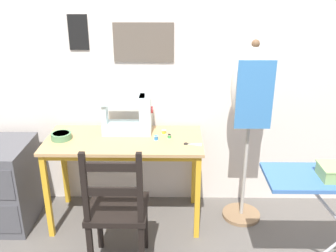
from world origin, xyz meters
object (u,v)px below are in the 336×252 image
at_px(fabric_bowl, 61,136).
at_px(thread_spool_mid_table, 164,132).
at_px(scissors, 190,144).
at_px(dress_form, 251,97).
at_px(thread_spool_far_edge, 169,136).
at_px(sewing_machine, 130,116).
at_px(wooden_chair, 117,211).
at_px(thread_spool_near_machine, 156,138).
at_px(storage_box, 335,172).
at_px(filing_cabinet, 4,184).

bearing_deg(fabric_bowl, thread_spool_mid_table, 8.33).
bearing_deg(scissors, dress_form, 15.95).
xyz_separation_m(fabric_bowl, thread_spool_far_edge, (0.84, 0.03, -0.01)).
distance_m(sewing_machine, wooden_chair, 0.81).
height_order(scissors, thread_spool_near_machine, thread_spool_near_machine).
bearing_deg(wooden_chair, storage_box, -7.45).
height_order(thread_spool_near_machine, filing_cabinet, thread_spool_near_machine).
bearing_deg(thread_spool_mid_table, scissors, -45.04).
relative_size(dress_form, storage_box, 8.10).
height_order(thread_spool_far_edge, dress_form, dress_form).
distance_m(thread_spool_mid_table, filing_cabinet, 1.38).
relative_size(fabric_bowl, filing_cabinet, 0.23).
bearing_deg(thread_spool_far_edge, storage_box, -37.39).
bearing_deg(storage_box, thread_spool_near_machine, 146.59).
bearing_deg(thread_spool_mid_table, fabric_bowl, -171.67).
bearing_deg(dress_form, sewing_machine, 174.23).
bearing_deg(fabric_bowl, wooden_chair, -47.86).
bearing_deg(thread_spool_far_edge, thread_spool_near_machine, -160.86).
height_order(dress_form, storage_box, dress_form).
height_order(scissors, filing_cabinet, scissors).
relative_size(scissors, thread_spool_near_machine, 3.70).
relative_size(thread_spool_mid_table, filing_cabinet, 0.06).
relative_size(fabric_bowl, dress_form, 0.11).
xyz_separation_m(thread_spool_near_machine, thread_spool_far_edge, (0.10, 0.04, -0.00)).
xyz_separation_m(wooden_chair, filing_cabinet, (-1.01, 0.53, -0.11)).
distance_m(sewing_machine, thread_spool_far_edge, 0.36).
distance_m(scissors, filing_cabinet, 1.56).
distance_m(scissors, thread_spool_far_edge, 0.19).
height_order(thread_spool_near_machine, wooden_chair, wooden_chair).
bearing_deg(sewing_machine, thread_spool_far_edge, -20.10).
relative_size(thread_spool_mid_table, dress_form, 0.03).
bearing_deg(scissors, storage_box, -37.83).
distance_m(thread_spool_near_machine, thread_spool_far_edge, 0.11).
xyz_separation_m(scissors, thread_spool_mid_table, (-0.20, 0.20, 0.01)).
height_order(scissors, thread_spool_far_edge, thread_spool_far_edge).
bearing_deg(filing_cabinet, wooden_chair, -27.59).
xyz_separation_m(sewing_machine, storage_box, (1.29, -0.86, -0.03)).
relative_size(thread_spool_far_edge, filing_cabinet, 0.05).
relative_size(sewing_machine, scissors, 2.91).
xyz_separation_m(scissors, filing_cabinet, (-1.51, 0.06, -0.39)).
bearing_deg(wooden_chair, thread_spool_far_edge, 59.14).
bearing_deg(sewing_machine, fabric_bowl, -165.02).
distance_m(sewing_machine, scissors, 0.54).
relative_size(fabric_bowl, storage_box, 0.85).
xyz_separation_m(sewing_machine, scissors, (0.47, -0.23, -0.14)).
distance_m(wooden_chair, storage_box, 1.39).
xyz_separation_m(scissors, storage_box, (0.82, -0.64, 0.12)).
xyz_separation_m(scissors, wooden_chair, (-0.50, -0.46, -0.29)).
height_order(sewing_machine, thread_spool_near_machine, sewing_machine).
relative_size(scissors, thread_spool_far_edge, 4.03).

